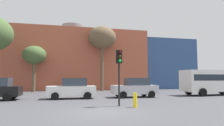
# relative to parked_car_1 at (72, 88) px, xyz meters

# --- Properties ---
(ground_plane) EXTENTS (200.00, 200.00, 0.00)m
(ground_plane) POSITION_rel_parked_car_1_xyz_m (1.41, -7.69, -0.92)
(ground_plane) COLOR #47474C
(building_backdrop) EXTENTS (44.03, 13.99, 11.81)m
(building_backdrop) POSITION_rel_parked_car_1_xyz_m (0.46, 18.83, 3.85)
(building_backdrop) COLOR #B2563D
(building_backdrop) RESTS_ON ground_plane
(parked_car_1) EXTENTS (4.27, 2.09, 1.85)m
(parked_car_1) POSITION_rel_parked_car_1_xyz_m (0.00, 0.00, 0.00)
(parked_car_1) COLOR white
(parked_car_1) RESTS_ON ground_plane
(parked_car_2) EXTENTS (4.34, 2.13, 1.88)m
(parked_car_2) POSITION_rel_parked_car_1_xyz_m (6.01, -0.00, 0.02)
(parked_car_2) COLOR silver
(parked_car_2) RESTS_ON ground_plane
(white_bus) EXTENTS (6.80, 2.62, 2.72)m
(white_bus) POSITION_rel_parked_car_1_xyz_m (15.14, 0.30, 0.70)
(white_bus) COLOR white
(white_bus) RESTS_ON ground_plane
(traffic_light_island) EXTENTS (0.40, 0.39, 3.73)m
(traffic_light_island) POSITION_rel_parked_car_1_xyz_m (2.89, -5.66, 1.83)
(traffic_light_island) COLOR black
(traffic_light_island) RESTS_ON ground_plane
(bare_tree_1) EXTENTS (4.20, 4.20, 9.63)m
(bare_tree_1) POSITION_rel_parked_car_1_xyz_m (4.61, 10.44, 6.93)
(bare_tree_1) COLOR brown
(bare_tree_1) RESTS_ON ground_plane
(bare_tree_2) EXTENTS (3.16, 3.16, 6.34)m
(bare_tree_2) POSITION_rel_parked_car_1_xyz_m (-4.91, 10.46, 4.05)
(bare_tree_2) COLOR brown
(bare_tree_2) RESTS_ON ground_plane
(bollard_yellow_0) EXTENTS (0.24, 0.24, 0.92)m
(bollard_yellow_0) POSITION_rel_parked_car_1_xyz_m (3.72, -6.45, -0.46)
(bollard_yellow_0) COLOR yellow
(bollard_yellow_0) RESTS_ON ground_plane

